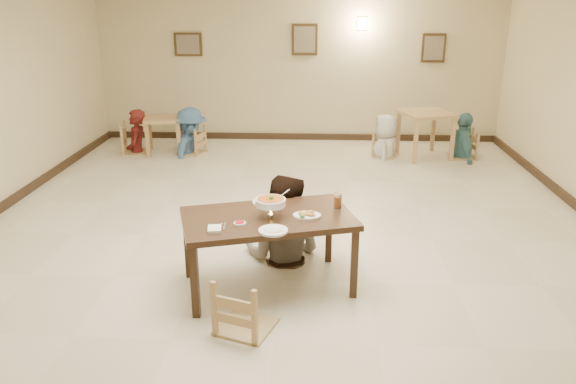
# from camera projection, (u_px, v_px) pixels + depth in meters

# --- Properties ---
(floor) EXTENTS (10.00, 10.00, 0.00)m
(floor) POSITION_uv_depth(u_px,v_px,m) (287.00, 237.00, 6.91)
(floor) COLOR beige
(floor) RESTS_ON ground
(wall_back) EXTENTS (10.00, 0.00, 10.00)m
(wall_back) POSITION_uv_depth(u_px,v_px,m) (299.00, 65.00, 11.13)
(wall_back) COLOR beige
(wall_back) RESTS_ON floor
(baseboard_back) EXTENTS (8.00, 0.06, 0.12)m
(baseboard_back) POSITION_uv_depth(u_px,v_px,m) (299.00, 137.00, 11.58)
(baseboard_back) COLOR #302116
(baseboard_back) RESTS_ON floor
(picture_a) EXTENTS (0.55, 0.04, 0.45)m
(picture_a) POSITION_uv_depth(u_px,v_px,m) (188.00, 44.00, 11.05)
(picture_a) COLOR #3A2A16
(picture_a) RESTS_ON wall_back
(picture_b) EXTENTS (0.50, 0.04, 0.60)m
(picture_b) POSITION_uv_depth(u_px,v_px,m) (305.00, 40.00, 10.92)
(picture_b) COLOR #3A2A16
(picture_b) RESTS_ON wall_back
(picture_c) EXTENTS (0.45, 0.04, 0.55)m
(picture_c) POSITION_uv_depth(u_px,v_px,m) (434.00, 48.00, 10.85)
(picture_c) COLOR #3A2A16
(picture_c) RESTS_ON wall_back
(wall_sconce) EXTENTS (0.16, 0.05, 0.22)m
(wall_sconce) POSITION_uv_depth(u_px,v_px,m) (362.00, 24.00, 10.77)
(wall_sconce) COLOR #FFD88C
(wall_sconce) RESTS_ON wall_back
(main_table) EXTENTS (1.85, 1.36, 0.77)m
(main_table) POSITION_uv_depth(u_px,v_px,m) (268.00, 223.00, 5.52)
(main_table) COLOR #3A2517
(main_table) RESTS_ON floor
(chair_far) EXTENTS (0.43, 0.43, 0.92)m
(chair_far) POSITION_uv_depth(u_px,v_px,m) (279.00, 216.00, 6.33)
(chair_far) COLOR tan
(chair_far) RESTS_ON floor
(chair_near) EXTENTS (0.46, 0.46, 0.99)m
(chair_near) POSITION_uv_depth(u_px,v_px,m) (245.00, 279.00, 4.86)
(chair_near) COLOR tan
(chair_near) RESTS_ON floor
(main_diner) EXTENTS (1.07, 0.91, 1.93)m
(main_diner) POSITION_uv_depth(u_px,v_px,m) (283.00, 175.00, 6.10)
(main_diner) COLOR gray
(main_diner) RESTS_ON floor
(curry_warmer) EXTENTS (0.33, 0.30, 0.27)m
(curry_warmer) POSITION_uv_depth(u_px,v_px,m) (270.00, 202.00, 5.40)
(curry_warmer) COLOR silver
(curry_warmer) RESTS_ON main_table
(rice_plate_far) EXTENTS (0.29, 0.29, 0.07)m
(rice_plate_far) POSITION_uv_depth(u_px,v_px,m) (266.00, 202.00, 5.81)
(rice_plate_far) COLOR white
(rice_plate_far) RESTS_ON main_table
(rice_plate_near) EXTENTS (0.27, 0.27, 0.06)m
(rice_plate_near) POSITION_uv_depth(u_px,v_px,m) (273.00, 230.00, 5.12)
(rice_plate_near) COLOR white
(rice_plate_near) RESTS_ON main_table
(fried_plate) EXTENTS (0.27, 0.27, 0.06)m
(fried_plate) POSITION_uv_depth(u_px,v_px,m) (307.00, 215.00, 5.46)
(fried_plate) COLOR white
(fried_plate) RESTS_ON main_table
(chili_dish) EXTENTS (0.12, 0.12, 0.02)m
(chili_dish) POSITION_uv_depth(u_px,v_px,m) (240.00, 223.00, 5.28)
(chili_dish) COLOR white
(chili_dish) RESTS_ON main_table
(napkin_cutlery) EXTENTS (0.16, 0.25, 0.03)m
(napkin_cutlery) POSITION_uv_depth(u_px,v_px,m) (215.00, 229.00, 5.15)
(napkin_cutlery) COLOR white
(napkin_cutlery) RESTS_ON main_table
(drink_glass) EXTENTS (0.08, 0.08, 0.16)m
(drink_glass) POSITION_uv_depth(u_px,v_px,m) (338.00, 201.00, 5.68)
(drink_glass) COLOR white
(drink_glass) RESTS_ON main_table
(bg_table_left) EXTENTS (0.81, 0.81, 0.68)m
(bg_table_left) POSITION_uv_depth(u_px,v_px,m) (163.00, 124.00, 10.46)
(bg_table_left) COLOR tan
(bg_table_left) RESTS_ON floor
(bg_table_right) EXTENTS (1.04, 1.04, 0.84)m
(bg_table_right) POSITION_uv_depth(u_px,v_px,m) (426.00, 120.00, 10.11)
(bg_table_right) COLOR tan
(bg_table_right) RESTS_ON floor
(bg_chair_ll) EXTENTS (0.51, 0.51, 1.09)m
(bg_chair_ll) POSITION_uv_depth(u_px,v_px,m) (135.00, 125.00, 10.44)
(bg_chair_ll) COLOR tan
(bg_chair_ll) RESTS_ON floor
(bg_chair_lr) EXTENTS (0.45, 0.45, 0.96)m
(bg_chair_lr) POSITION_uv_depth(u_px,v_px,m) (190.00, 128.00, 10.41)
(bg_chair_lr) COLOR tan
(bg_chair_lr) RESTS_ON floor
(bg_chair_rl) EXTENTS (0.41, 0.41, 0.88)m
(bg_chair_rl) POSITION_uv_depth(u_px,v_px,m) (386.00, 133.00, 10.26)
(bg_chair_rl) COLOR tan
(bg_chair_rl) RESTS_ON floor
(bg_chair_rr) EXTENTS (0.45, 0.45, 0.97)m
(bg_chair_rr) POSITION_uv_depth(u_px,v_px,m) (464.00, 132.00, 10.14)
(bg_chair_rr) COLOR tan
(bg_chair_rr) RESTS_ON floor
(bg_diner_a) EXTENTS (0.48, 0.65, 1.64)m
(bg_diner_a) POSITION_uv_depth(u_px,v_px,m) (134.00, 110.00, 10.34)
(bg_diner_a) COLOR #581816
(bg_diner_a) RESTS_ON floor
(bg_diner_b) EXTENTS (0.76, 1.18, 1.73)m
(bg_diner_b) POSITION_uv_depth(u_px,v_px,m) (189.00, 108.00, 10.29)
(bg_diner_b) COLOR teal
(bg_diner_b) RESTS_ON floor
(bg_diner_c) EXTENTS (0.63, 0.84, 1.56)m
(bg_diner_c) POSITION_uv_depth(u_px,v_px,m) (387.00, 114.00, 10.14)
(bg_diner_c) COLOR silver
(bg_diner_c) RESTS_ON floor
(bg_diner_d) EXTENTS (0.47, 1.00, 1.66)m
(bg_diner_d) POSITION_uv_depth(u_px,v_px,m) (466.00, 113.00, 10.03)
(bg_diner_d) COLOR teal
(bg_diner_d) RESTS_ON floor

